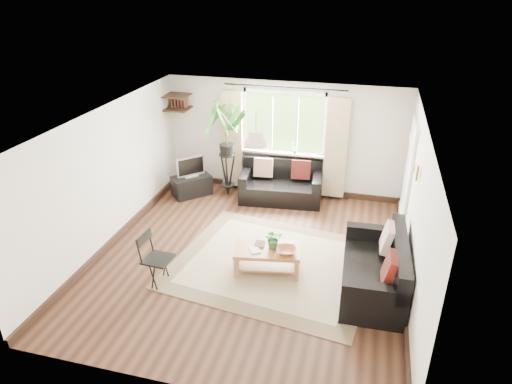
% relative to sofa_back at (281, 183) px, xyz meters
% --- Properties ---
extents(floor, '(5.50, 5.50, 0.00)m').
position_rel_sofa_back_xyz_m(floor, '(-0.05, -2.27, -0.39)').
color(floor, black).
rests_on(floor, ground).
extents(ceiling, '(5.50, 5.50, 0.00)m').
position_rel_sofa_back_xyz_m(ceiling, '(-0.05, -2.27, 2.01)').
color(ceiling, white).
rests_on(ceiling, floor).
extents(wall_back, '(5.00, 0.02, 2.40)m').
position_rel_sofa_back_xyz_m(wall_back, '(-0.05, 0.48, 0.81)').
color(wall_back, silver).
rests_on(wall_back, floor).
extents(wall_front, '(5.00, 0.02, 2.40)m').
position_rel_sofa_back_xyz_m(wall_front, '(-0.05, -5.02, 0.81)').
color(wall_front, silver).
rests_on(wall_front, floor).
extents(wall_left, '(0.02, 5.50, 2.40)m').
position_rel_sofa_back_xyz_m(wall_left, '(-2.55, -2.27, 0.81)').
color(wall_left, silver).
rests_on(wall_left, floor).
extents(wall_right, '(0.02, 5.50, 2.40)m').
position_rel_sofa_back_xyz_m(wall_right, '(2.45, -2.27, 0.81)').
color(wall_right, silver).
rests_on(wall_right, floor).
extents(rug, '(3.48, 3.09, 0.02)m').
position_rel_sofa_back_xyz_m(rug, '(0.37, -2.35, -0.38)').
color(rug, beige).
rests_on(rug, floor).
extents(window, '(2.50, 0.16, 2.16)m').
position_rel_sofa_back_xyz_m(window, '(-0.05, 0.44, 1.16)').
color(window, white).
rests_on(window, wall_back).
extents(door, '(0.06, 0.96, 2.06)m').
position_rel_sofa_back_xyz_m(door, '(2.42, -0.57, 0.61)').
color(door, silver).
rests_on(door, wall_right).
extents(corner_shelf, '(0.50, 0.50, 0.34)m').
position_rel_sofa_back_xyz_m(corner_shelf, '(-2.30, 0.23, 1.50)').
color(corner_shelf, black).
rests_on(corner_shelf, wall_back).
extents(pendant_lamp, '(0.36, 0.36, 0.54)m').
position_rel_sofa_back_xyz_m(pendant_lamp, '(-0.05, -1.87, 1.66)').
color(pendant_lamp, beige).
rests_on(pendant_lamp, ceiling).
extents(wall_sconce, '(0.12, 0.12, 0.28)m').
position_rel_sofa_back_xyz_m(wall_sconce, '(2.38, -1.97, 1.35)').
color(wall_sconce, beige).
rests_on(wall_sconce, wall_right).
extents(sofa_back, '(1.75, 1.00, 0.79)m').
position_rel_sofa_back_xyz_m(sofa_back, '(0.00, 0.00, 0.00)').
color(sofa_back, black).
rests_on(sofa_back, floor).
extents(sofa_right, '(1.80, 0.95, 0.83)m').
position_rel_sofa_back_xyz_m(sofa_right, '(1.95, -2.62, 0.02)').
color(sofa_right, black).
rests_on(sofa_right, floor).
extents(coffee_table, '(1.11, 0.73, 0.42)m').
position_rel_sofa_back_xyz_m(coffee_table, '(0.31, -2.55, -0.18)').
color(coffee_table, brown).
rests_on(coffee_table, floor).
extents(table_plant, '(0.35, 0.33, 0.31)m').
position_rel_sofa_back_xyz_m(table_plant, '(0.40, -2.49, 0.18)').
color(table_plant, '#2B5E25').
rests_on(table_plant, coffee_table).
extents(bowl, '(0.37, 0.37, 0.08)m').
position_rel_sofa_back_xyz_m(bowl, '(0.63, -2.59, 0.07)').
color(bowl, '#A46238').
rests_on(bowl, coffee_table).
extents(book_a, '(0.24, 0.26, 0.02)m').
position_rel_sofa_back_xyz_m(book_a, '(0.07, -2.69, 0.04)').
color(book_a, white).
rests_on(book_a, coffee_table).
extents(book_b, '(0.17, 0.23, 0.02)m').
position_rel_sofa_back_xyz_m(book_b, '(0.09, -2.47, 0.04)').
color(book_b, '#553322').
rests_on(book_b, coffee_table).
extents(tv_stand, '(0.89, 0.88, 0.43)m').
position_rel_sofa_back_xyz_m(tv_stand, '(-1.90, -0.23, -0.18)').
color(tv_stand, black).
rests_on(tv_stand, floor).
extents(tv, '(0.58, 0.58, 0.47)m').
position_rel_sofa_back_xyz_m(tv, '(-1.90, -0.23, 0.27)').
color(tv, '#A5A5AA').
rests_on(tv, tv_stand).
extents(palm_stand, '(0.92, 0.92, 2.02)m').
position_rel_sofa_back_xyz_m(palm_stand, '(-1.16, -0.02, 0.61)').
color(palm_stand, black).
rests_on(palm_stand, floor).
extents(folding_chair, '(0.46, 0.46, 0.84)m').
position_rel_sofa_back_xyz_m(folding_chair, '(-1.22, -3.28, 0.03)').
color(folding_chair, black).
rests_on(folding_chair, floor).
extents(sill_plant, '(0.14, 0.10, 0.27)m').
position_rel_sofa_back_xyz_m(sill_plant, '(0.20, 0.36, 0.67)').
color(sill_plant, '#2D6023').
rests_on(sill_plant, window).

